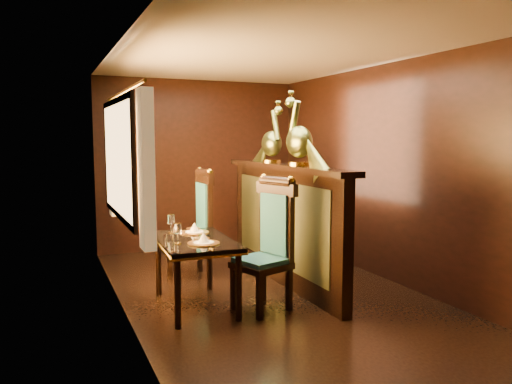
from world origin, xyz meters
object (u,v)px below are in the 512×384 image
(chair_left, at_px, (271,239))
(peacock_right, at_px, (272,132))
(peacock_left, at_px, (299,128))
(dining_table, at_px, (194,246))
(chair_right, at_px, (199,220))

(chair_left, distance_m, peacock_right, 1.54)
(peacock_right, bearing_deg, chair_left, -115.52)
(peacock_left, bearing_deg, chair_left, -145.08)
(chair_left, relative_size, peacock_left, 1.62)
(chair_left, relative_size, peacock_right, 1.82)
(chair_left, bearing_deg, dining_table, 137.78)
(dining_table, xyz_separation_m, chair_left, (0.68, -0.31, 0.07))
(dining_table, bearing_deg, chair_right, 73.96)
(peacock_left, bearing_deg, peacock_right, 90.00)
(chair_right, bearing_deg, dining_table, -109.77)
(dining_table, bearing_deg, peacock_left, 4.55)
(chair_right, relative_size, peacock_right, 1.83)
(chair_right, xyz_separation_m, peacock_right, (0.81, -0.32, 1.04))
(chair_right, xyz_separation_m, peacock_left, (0.81, -1.00, 1.08))
(chair_left, distance_m, chair_right, 1.38)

